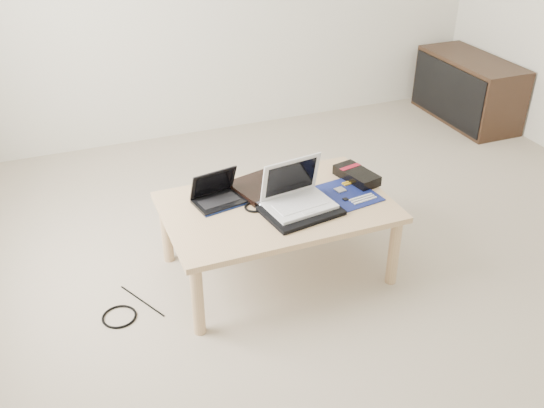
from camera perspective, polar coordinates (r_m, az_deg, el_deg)
name	(u,v)px	position (r m, az deg, el deg)	size (l,w,h in m)	color
ground	(354,268)	(3.22, 7.69, -6.01)	(4.00, 4.00, 0.00)	#B6A994
coffee_table	(277,213)	(2.98, 0.49, -0.84)	(1.10, 0.70, 0.40)	tan
media_cabinet	(467,89)	(5.09, 17.90, 10.23)	(0.41, 0.90, 0.50)	#382617
book	(265,185)	(3.09, -0.68, 1.76)	(0.37, 0.33, 0.03)	black
netbook	(217,196)	(2.97, -5.17, 0.79)	(0.26, 0.21, 0.16)	black
tablet	(281,206)	(2.93, 0.83, -0.15)	(0.25, 0.20, 0.01)	black
remote	(306,189)	(3.07, 3.19, 1.43)	(0.11, 0.22, 0.02)	#AFAEB3
neoprene_sleeve	(301,211)	(2.89, 2.74, -0.64)	(0.35, 0.26, 0.02)	black
white_laptop	(297,195)	(2.90, 2.34, 0.81)	(0.34, 0.26, 0.22)	silver
motherboard	(350,193)	(3.07, 7.31, 1.05)	(0.27, 0.32, 0.01)	#0C1750
gpu_box	(357,175)	(3.19, 7.97, 2.69)	(0.17, 0.27, 0.05)	black
cable_coil	(254,207)	(2.92, -1.68, -0.28)	(0.10, 0.10, 0.01)	black
floor_cable_coil	(119,317)	(2.98, -14.18, -10.24)	(0.16, 0.16, 0.01)	black
floor_cable_trail	(142,301)	(3.04, -12.12, -8.91)	(0.01, 0.01, 0.33)	black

